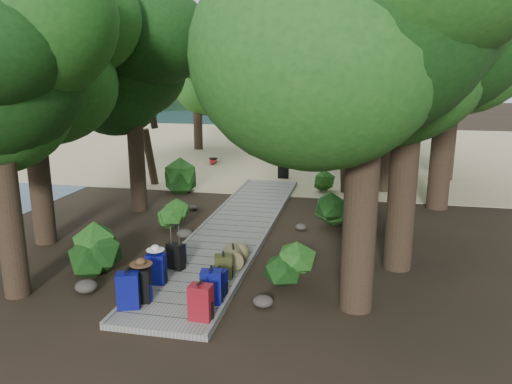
% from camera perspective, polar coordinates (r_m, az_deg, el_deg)
% --- Properties ---
extents(ground, '(120.00, 120.00, 0.00)m').
position_cam_1_polar(ground, '(13.49, -3.29, -5.62)').
color(ground, black).
rests_on(ground, ground).
extents(sand_beach, '(40.00, 22.00, 0.02)m').
position_cam_1_polar(sand_beach, '(28.81, 5.02, 4.94)').
color(sand_beach, '#C1B482').
rests_on(sand_beach, ground).
extents(distant_hill, '(32.00, 16.00, 12.00)m').
position_cam_1_polar(distant_hill, '(74.37, -24.20, 9.33)').
color(distant_hill, black).
rests_on(distant_hill, ground).
extents(boardwalk, '(2.00, 12.00, 0.12)m').
position_cam_1_polar(boardwalk, '(14.39, -2.26, -4.09)').
color(boardwalk, gray).
rests_on(boardwalk, ground).
extents(backpack_left_a, '(0.48, 0.40, 0.77)m').
position_cam_1_polar(backpack_left_a, '(9.82, -14.41, -10.65)').
color(backpack_left_a, navy).
rests_on(backpack_left_a, boardwalk).
extents(backpack_left_b, '(0.46, 0.37, 0.76)m').
position_cam_1_polar(backpack_left_b, '(10.02, -13.15, -10.11)').
color(backpack_left_b, black).
rests_on(backpack_left_b, boardwalk).
extents(backpack_left_c, '(0.41, 0.31, 0.72)m').
position_cam_1_polar(backpack_left_c, '(10.75, -11.33, -8.41)').
color(backpack_left_c, navy).
rests_on(backpack_left_c, boardwalk).
extents(backpack_left_d, '(0.34, 0.26, 0.50)m').
position_cam_1_polar(backpack_left_d, '(11.72, -8.88, -6.97)').
color(backpack_left_d, navy).
rests_on(backpack_left_d, boardwalk).
extents(backpack_right_a, '(0.42, 0.31, 0.73)m').
position_cam_1_polar(backpack_right_a, '(9.18, -6.34, -12.21)').
color(backpack_right_a, maroon).
rests_on(backpack_right_a, boardwalk).
extents(backpack_right_b, '(0.44, 0.34, 0.73)m').
position_cam_1_polar(backpack_right_b, '(9.75, -5.13, -10.55)').
color(backpack_right_b, navy).
rests_on(backpack_right_b, boardwalk).
extents(backpack_right_c, '(0.36, 0.27, 0.58)m').
position_cam_1_polar(backpack_right_c, '(10.11, -4.37, -10.09)').
color(backpack_right_c, navy).
rests_on(backpack_right_c, boardwalk).
extents(backpack_right_d, '(0.43, 0.36, 0.57)m').
position_cam_1_polar(backpack_right_d, '(10.86, -3.76, -8.36)').
color(backpack_right_d, '#363D18').
rests_on(backpack_right_d, boardwalk).
extents(duffel_right_khaki, '(0.62, 0.77, 0.44)m').
position_cam_1_polar(duffel_right_khaki, '(11.49, -2.63, -7.38)').
color(duffel_right_khaki, olive).
rests_on(duffel_right_khaki, boardwalk).
extents(suitcase_on_boardwalk, '(0.43, 0.32, 0.60)m').
position_cam_1_polar(suitcase_on_boardwalk, '(11.43, -9.16, -7.26)').
color(suitcase_on_boardwalk, black).
rests_on(suitcase_on_boardwalk, boardwalk).
extents(lone_suitcase_on_sand, '(0.44, 0.26, 0.69)m').
position_cam_1_polar(lone_suitcase_on_sand, '(20.95, 3.15, 2.54)').
color(lone_suitcase_on_sand, black).
rests_on(lone_suitcase_on_sand, sand_beach).
extents(hat_brown, '(0.44, 0.44, 0.13)m').
position_cam_1_polar(hat_brown, '(9.86, -13.02, -7.69)').
color(hat_brown, '#51351E').
rests_on(hat_brown, backpack_left_b).
extents(hat_white, '(0.38, 0.38, 0.13)m').
position_cam_1_polar(hat_white, '(10.64, -11.45, -6.20)').
color(hat_white, silver).
rests_on(hat_white, backpack_left_c).
extents(kayak, '(1.12, 3.12, 0.31)m').
position_cam_1_polar(kayak, '(24.45, -4.91, 3.71)').
color(kayak, red).
rests_on(kayak, sand_beach).
extents(sun_lounger, '(1.14, 1.88, 0.58)m').
position_cam_1_polar(sun_lounger, '(22.31, 11.06, 2.86)').
color(sun_lounger, silver).
rests_on(sun_lounger, sand_beach).
extents(tree_right_a, '(5.36, 5.36, 8.93)m').
position_cam_1_polar(tree_right_a, '(9.06, 12.64, 13.29)').
color(tree_right_a, black).
rests_on(tree_right_a, ground).
extents(tree_right_b, '(5.03, 5.03, 8.98)m').
position_cam_1_polar(tree_right_b, '(11.35, 17.30, 13.20)').
color(tree_right_b, black).
rests_on(tree_right_b, ground).
extents(tree_right_c, '(5.09, 5.09, 8.80)m').
position_cam_1_polar(tree_right_c, '(14.32, 12.33, 13.19)').
color(tree_right_c, black).
rests_on(tree_right_c, ground).
extents(tree_right_d, '(5.41, 5.41, 9.92)m').
position_cam_1_polar(tree_right_d, '(17.07, 21.34, 14.54)').
color(tree_right_d, black).
rests_on(tree_right_d, ground).
extents(tree_right_e, '(5.03, 5.03, 9.06)m').
position_cam_1_polar(tree_right_e, '(18.97, 15.07, 13.56)').
color(tree_right_e, black).
rests_on(tree_right_e, ground).
extents(tree_right_f, '(5.60, 5.60, 10.00)m').
position_cam_1_polar(tree_right_f, '(21.75, 21.78, 14.30)').
color(tree_right_f, black).
rests_on(tree_right_f, ground).
extents(tree_left_b, '(4.41, 4.41, 7.94)m').
position_cam_1_polar(tree_left_b, '(13.82, -24.40, 10.48)').
color(tree_left_b, black).
rests_on(tree_left_b, ground).
extents(tree_left_c, '(4.26, 4.26, 7.40)m').
position_cam_1_polar(tree_left_c, '(16.20, -13.88, 10.69)').
color(tree_left_c, black).
rests_on(tree_left_c, ground).
extents(tree_back_a, '(4.61, 4.61, 7.97)m').
position_cam_1_polar(tree_back_a, '(28.29, 1.91, 12.91)').
color(tree_back_a, black).
rests_on(tree_back_a, ground).
extents(tree_back_b, '(5.68, 5.68, 10.15)m').
position_cam_1_polar(tree_back_b, '(28.04, 9.58, 14.94)').
color(tree_back_b, black).
rests_on(tree_back_b, ground).
extents(tree_back_c, '(5.58, 5.58, 10.05)m').
position_cam_1_polar(tree_back_c, '(28.52, 16.16, 14.49)').
color(tree_back_c, black).
rests_on(tree_back_c, ground).
extents(tree_back_d, '(4.30, 4.30, 7.17)m').
position_cam_1_polar(tree_back_d, '(28.44, -6.78, 12.03)').
color(tree_back_d, black).
rests_on(tree_back_d, ground).
extents(palm_right_a, '(4.34, 4.34, 7.41)m').
position_cam_1_polar(palm_right_a, '(18.66, 11.03, 11.23)').
color(palm_right_a, '#144112').
rests_on(palm_right_a, ground).
extents(palm_right_b, '(4.53, 4.53, 8.75)m').
position_cam_1_polar(palm_right_b, '(23.64, 16.63, 13.08)').
color(palm_right_b, '#144112').
rests_on(palm_right_b, ground).
extents(palm_right_c, '(4.42, 4.42, 7.04)m').
position_cam_1_polar(palm_right_c, '(24.26, 10.95, 11.39)').
color(palm_right_c, '#144112').
rests_on(palm_right_c, ground).
extents(palm_left_a, '(4.23, 4.23, 6.73)m').
position_cam_1_polar(palm_left_a, '(19.94, -12.67, 10.34)').
color(palm_left_a, '#144112').
rests_on(palm_left_a, ground).
extents(rock_left_a, '(0.47, 0.43, 0.26)m').
position_cam_1_polar(rock_left_a, '(11.08, -18.83, -10.18)').
color(rock_left_a, '#4C473F').
rests_on(rock_left_a, ground).
extents(rock_left_b, '(0.33, 0.30, 0.18)m').
position_cam_1_polar(rock_left_b, '(13.12, -18.01, -6.46)').
color(rock_left_b, '#4C473F').
rests_on(rock_left_b, ground).
extents(rock_left_c, '(0.45, 0.40, 0.25)m').
position_cam_1_polar(rock_left_c, '(13.82, -8.15, -4.73)').
color(rock_left_c, '#4C473F').
rests_on(rock_left_c, ground).
extents(rock_left_d, '(0.29, 0.26, 0.16)m').
position_cam_1_polar(rock_left_d, '(16.44, -7.14, -1.79)').
color(rock_left_d, '#4C473F').
rests_on(rock_left_d, ground).
extents(rock_right_a, '(0.40, 0.36, 0.22)m').
position_cam_1_polar(rock_right_a, '(9.94, 0.81, -12.38)').
color(rock_right_a, '#4C473F').
rests_on(rock_right_a, ground).
extents(rock_right_b, '(0.44, 0.39, 0.24)m').
position_cam_1_polar(rock_right_b, '(12.31, 5.46, -7.04)').
color(rock_right_b, '#4C473F').
rests_on(rock_right_b, ground).
extents(rock_right_c, '(0.33, 0.30, 0.18)m').
position_cam_1_polar(rock_right_c, '(14.40, 5.16, -3.99)').
color(rock_right_c, '#4C473F').
rests_on(rock_right_c, ground).
extents(rock_right_d, '(0.50, 0.45, 0.27)m').
position_cam_1_polar(rock_right_d, '(17.02, 10.55, -1.18)').
color(rock_right_d, '#4C473F').
rests_on(rock_right_d, ground).
extents(shrub_left_a, '(1.08, 1.08, 0.97)m').
position_cam_1_polar(shrub_left_a, '(11.96, -17.84, -6.46)').
color(shrub_left_a, '#194F17').
rests_on(shrub_left_a, ground).
extents(shrub_left_b, '(0.96, 0.96, 0.87)m').
position_cam_1_polar(shrub_left_b, '(14.45, -9.84, -2.66)').
color(shrub_left_b, '#194F17').
rests_on(shrub_left_b, ground).
extents(shrub_left_c, '(1.35, 1.35, 1.21)m').
position_cam_1_polar(shrub_left_c, '(18.73, -8.84, 1.76)').
color(shrub_left_c, '#194F17').
rests_on(shrub_left_c, ground).
extents(shrub_right_a, '(1.13, 1.13, 1.02)m').
position_cam_1_polar(shrub_right_a, '(10.69, 4.02, -8.11)').
color(shrub_right_a, '#194F17').
rests_on(shrub_right_a, ground).
extents(shrub_right_b, '(1.16, 1.16, 1.04)m').
position_cam_1_polar(shrub_right_b, '(14.67, 8.45, -2.00)').
color(shrub_right_b, '#194F17').
rests_on(shrub_right_b, ground).
extents(shrub_right_c, '(0.84, 0.84, 0.76)m').
position_cam_1_polar(shrub_right_c, '(18.68, 7.67, 1.05)').
color(shrub_right_c, '#194F17').
rests_on(shrub_right_c, ground).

